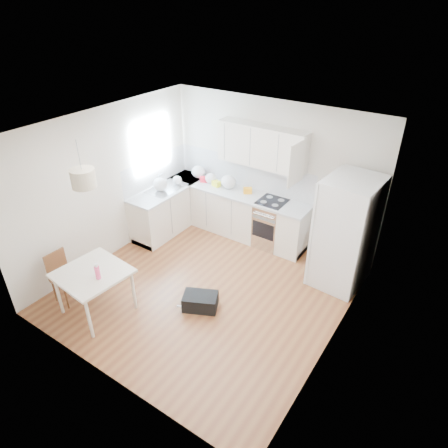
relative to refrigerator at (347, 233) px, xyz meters
The scene contains 29 objects.
floor 2.45m from the refrigerator, 139.34° to the right, with size 4.20×4.20×0.00m, color brown.
ceiling 2.87m from the refrigerator, 139.34° to the right, with size 4.20×4.20×0.00m, color white.
wall_back 1.87m from the refrigerator, 159.93° to the left, with size 4.20×4.20×0.00m, color silver.
wall_left 4.11m from the refrigerator, 158.88° to the right, with size 4.20×4.20×0.00m, color silver.
wall_right 1.58m from the refrigerator, 75.36° to the right, with size 4.20×4.20×0.00m, color silver.
window_glassblock 3.90m from the refrigerator, behind, with size 0.02×1.00×1.00m, color #BFE0F9.
cabinets_back 2.39m from the refrigerator, behind, with size 3.00×0.60×0.88m, color silver.
cabinets_left 3.56m from the refrigerator, behind, with size 0.60×1.80×0.88m, color silver.
counter_back 2.34m from the refrigerator, behind, with size 3.02×0.64×0.04m, color #A8AAAD.
counter_left 3.53m from the refrigerator, behind, with size 0.64×1.82×0.04m, color #A8AAAD.
backsplash_back 2.41m from the refrigerator, 164.99° to the left, with size 3.00×0.01×0.58m, color silver.
backsplash_left 3.83m from the refrigerator, behind, with size 0.01×1.80×0.58m, color silver.
upper_cabinets 2.14m from the refrigerator, 165.95° to the left, with size 1.70×0.32×0.75m, color silver.
range_oven 1.63m from the refrigerator, 167.83° to the left, with size 0.50×0.61×0.88m, color silver, non-canonical shape.
sink 3.53m from the refrigerator, behind, with size 0.50×0.80×0.16m, color silver, non-canonical shape.
refrigerator is the anchor object (origin of this frame).
dining_table 3.98m from the refrigerator, 135.08° to the right, with size 1.02×1.02×0.74m.
dining_chair 4.49m from the refrigerator, 139.59° to the right, with size 0.35×0.35×0.84m, color #513218, non-canonical shape.
drink_bottle 3.87m from the refrigerator, 132.60° to the right, with size 0.07×0.07×0.25m, color #E6406E.
gym_bag 2.57m from the refrigerator, 129.40° to the right, with size 0.53×0.34×0.24m, color black.
pendant_lamp 4.05m from the refrigerator, 136.48° to the right, with size 0.32×0.32×0.25m, color #B6A98C.
grocery_bag_a 3.31m from the refrigerator, behind, with size 0.29×0.25×0.27m, color silver.
grocery_bag_b 2.94m from the refrigerator, behind, with size 0.24×0.20×0.22m, color silver.
grocery_bag_c 2.53m from the refrigerator, behind, with size 0.30×0.26×0.27m, color silver.
grocery_bag_d 3.46m from the refrigerator, behind, with size 0.19×0.16×0.17m, color silver.
grocery_bag_e 3.57m from the refrigerator, behind, with size 0.29×0.25×0.26m, color silver.
snack_orange 2.11m from the refrigerator, 169.71° to the left, with size 0.16×0.10×0.11m, color orange.
snack_yellow 2.77m from the refrigerator, behind, with size 0.16×0.10×0.11m, color yellow.
snack_red 3.09m from the refrigerator, behind, with size 0.16×0.10×0.11m, color red.
Camera 1 is at (3.10, -4.12, 4.31)m, focal length 32.00 mm.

